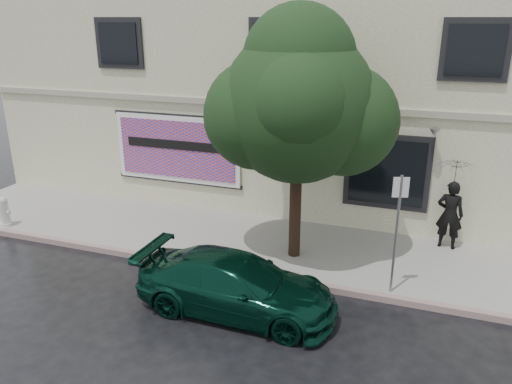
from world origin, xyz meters
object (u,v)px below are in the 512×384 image
(pedestrian, at_px, (450,215))
(street_tree, at_px, (298,107))
(car, at_px, (236,285))
(fire_hydrant, at_px, (5,212))

(pedestrian, relative_size, street_tree, 0.33)
(pedestrian, distance_m, street_tree, 5.03)
(car, height_order, street_tree, street_tree)
(pedestrian, xyz_separation_m, street_tree, (-3.70, -1.79, 2.90))
(car, xyz_separation_m, pedestrian, (4.23, 4.49, 0.45))
(street_tree, distance_m, fire_hydrant, 9.19)
(pedestrian, height_order, street_tree, street_tree)
(car, distance_m, street_tree, 4.34)
(pedestrian, relative_size, fire_hydrant, 2.08)
(car, xyz_separation_m, street_tree, (0.53, 2.70, 3.35))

